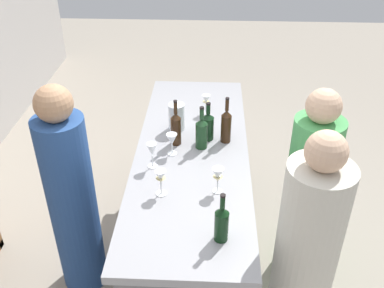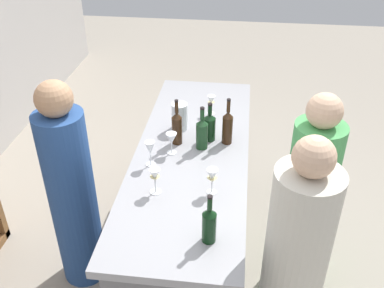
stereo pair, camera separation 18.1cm
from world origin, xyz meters
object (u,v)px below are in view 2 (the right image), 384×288
(wine_bottle_rightmost_dark_green, at_px, (210,126))
(person_center_guest, at_px, (308,201))
(wine_bottle_second_left_olive_green, at_px, (202,133))
(person_left_guest, at_px, (292,278))
(wine_bottle_leftmost_dark_green, at_px, (209,224))
(wine_glass_near_center, at_px, (211,101))
(wine_glass_near_left, at_px, (212,177))
(wine_glass_far_center, at_px, (150,149))
(wine_bottle_second_right_amber_brown, at_px, (227,127))
(wine_glass_far_left, at_px, (155,176))
(wine_glass_near_right, at_px, (171,139))
(wine_bottle_center_amber_brown, at_px, (177,127))
(person_right_guest, at_px, (72,195))
(water_pitcher, at_px, (180,116))

(wine_bottle_rightmost_dark_green, bearing_deg, person_center_guest, -107.63)
(wine_bottle_second_left_olive_green, distance_m, person_left_guest, 1.06)
(wine_bottle_leftmost_dark_green, xyz_separation_m, wine_bottle_second_left_olive_green, (0.84, 0.12, 0.01))
(wine_bottle_rightmost_dark_green, xyz_separation_m, wine_glass_near_center, (0.36, 0.02, -0.00))
(wine_glass_near_left, height_order, wine_glass_far_center, wine_glass_far_center)
(wine_bottle_second_right_amber_brown, xyz_separation_m, wine_glass_near_left, (-0.54, 0.06, -0.02))
(wine_bottle_rightmost_dark_green, height_order, wine_glass_far_left, wine_bottle_rightmost_dark_green)
(wine_bottle_rightmost_dark_green, xyz_separation_m, wine_glass_far_center, (-0.34, 0.33, 0.01))
(wine_glass_near_right, bearing_deg, wine_glass_far_left, 176.23)
(wine_bottle_center_amber_brown, height_order, person_left_guest, person_left_guest)
(wine_bottle_leftmost_dark_green, distance_m, wine_glass_near_left, 0.38)
(wine_bottle_rightmost_dark_green, relative_size, person_center_guest, 0.19)
(wine_glass_far_center, bearing_deg, wine_bottle_second_left_olive_green, -51.59)
(wine_bottle_leftmost_dark_green, distance_m, wine_glass_far_left, 0.48)
(wine_bottle_leftmost_dark_green, bearing_deg, person_left_guest, -89.02)
(wine_bottle_second_left_olive_green, height_order, wine_glass_near_left, wine_bottle_second_left_olive_green)
(wine_bottle_second_right_amber_brown, relative_size, wine_glass_far_center, 1.95)
(wine_bottle_second_right_amber_brown, bearing_deg, wine_bottle_center_amber_brown, 97.78)
(wine_glass_near_center, height_order, person_center_guest, person_center_guest)
(wine_bottle_second_left_olive_green, bearing_deg, person_right_guest, 109.22)
(wine_glass_far_center, bearing_deg, wine_bottle_second_right_amber_brown, -55.23)
(wine_bottle_second_left_olive_green, height_order, wine_glass_near_right, wine_bottle_second_left_olive_green)
(wine_bottle_center_amber_brown, height_order, water_pitcher, wine_bottle_center_amber_brown)
(wine_bottle_rightmost_dark_green, xyz_separation_m, wine_glass_far_left, (-0.60, 0.25, 0.01))
(wine_glass_near_center, height_order, person_right_guest, person_right_guest)
(wine_bottle_rightmost_dark_green, relative_size, person_left_guest, 0.17)
(wine_bottle_center_amber_brown, xyz_separation_m, wine_glass_far_center, (-0.27, 0.13, -0.00))
(wine_glass_far_center, bearing_deg, wine_bottle_rightmost_dark_green, -44.44)
(wine_glass_near_right, distance_m, person_right_guest, 0.76)
(wine_bottle_second_right_amber_brown, distance_m, wine_glass_far_left, 0.69)
(wine_bottle_second_right_amber_brown, relative_size, person_right_guest, 0.21)
(wine_bottle_second_left_olive_green, bearing_deg, person_left_guest, -145.91)
(wine_bottle_second_left_olive_green, xyz_separation_m, person_left_guest, (-0.83, -0.56, -0.34))
(wine_glass_near_center, bearing_deg, wine_glass_near_left, -174.78)
(person_center_guest, bearing_deg, water_pitcher, -38.83)
(wine_glass_near_left, relative_size, person_right_guest, 0.10)
(wine_bottle_second_left_olive_green, height_order, wine_bottle_second_right_amber_brown, wine_bottle_second_right_amber_brown)
(wine_bottle_center_amber_brown, relative_size, wine_glass_near_right, 2.18)
(wine_glass_far_left, bearing_deg, water_pitcher, -2.60)
(water_pitcher, bearing_deg, person_left_guest, -144.94)
(wine_glass_far_left, bearing_deg, wine_bottle_center_amber_brown, -4.69)
(wine_glass_near_center, distance_m, wine_glass_far_left, 0.99)
(wine_bottle_leftmost_dark_green, distance_m, wine_glass_far_center, 0.73)
(wine_bottle_center_amber_brown, xyz_separation_m, person_center_guest, (-0.15, -0.89, -0.42))
(wine_glass_near_left, height_order, person_left_guest, person_left_guest)
(wine_bottle_rightmost_dark_green, height_order, wine_glass_near_left, wine_bottle_rightmost_dark_green)
(wine_bottle_center_amber_brown, height_order, wine_glass_far_center, wine_bottle_center_amber_brown)
(wine_bottle_rightmost_dark_green, distance_m, wine_glass_near_right, 0.30)
(wine_glass_far_center, distance_m, person_right_guest, 0.65)
(wine_glass_far_center, relative_size, person_right_guest, 0.11)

